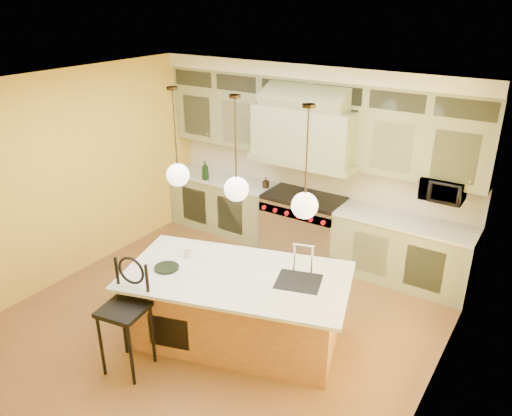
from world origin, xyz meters
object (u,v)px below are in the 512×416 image
Objects in this scene: counter_stool at (126,309)px; range at (303,224)px; kitchen_island at (239,306)px; microwave at (443,189)px.

range is at bearing 74.96° from counter_stool.
microwave is (1.54, 2.45, 0.98)m from kitchen_island.
microwave reaches higher than range.
range is 2.38m from kitchen_island.
microwave is (1.95, 0.11, 0.96)m from range.
range is at bearing -176.88° from microwave.
counter_stool is at bearing -95.60° from range.
range is 0.93× the size of counter_stool.
microwave reaches higher than kitchen_island.
kitchen_island is (0.41, -2.34, -0.01)m from range.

